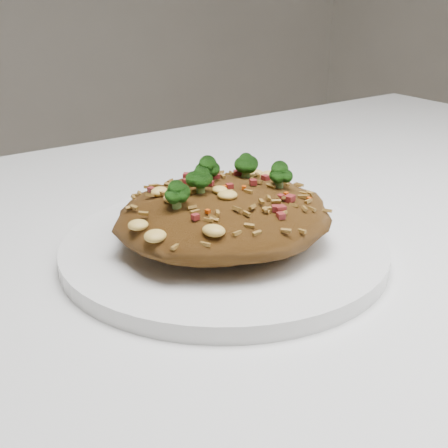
{
  "coord_description": "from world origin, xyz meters",
  "views": [
    {
      "loc": [
        -0.36,
        -0.4,
        0.98
      ],
      "look_at": [
        -0.09,
        -0.01,
        0.78
      ],
      "focal_mm": 50.0,
      "sensor_mm": 36.0,
      "label": 1
    }
  ],
  "objects_px": {
    "dining_table": "(293,314)",
    "plate": "(224,248)",
    "fried_rice": "(224,207)",
    "fork": "(228,199)"
  },
  "relations": [
    {
      "from": "dining_table",
      "to": "plate",
      "type": "distance_m",
      "value": 0.13
    },
    {
      "from": "dining_table",
      "to": "fried_rice",
      "type": "height_order",
      "value": "fried_rice"
    },
    {
      "from": "fried_rice",
      "to": "fork",
      "type": "xyz_separation_m",
      "value": [
        0.06,
        0.08,
        -0.03
      ]
    },
    {
      "from": "plate",
      "to": "fried_rice",
      "type": "height_order",
      "value": "fried_rice"
    },
    {
      "from": "dining_table",
      "to": "fork",
      "type": "bearing_deg",
      "value": 113.89
    },
    {
      "from": "plate",
      "to": "dining_table",
      "type": "bearing_deg",
      "value": 4.95
    },
    {
      "from": "dining_table",
      "to": "plate",
      "type": "bearing_deg",
      "value": -175.05
    },
    {
      "from": "dining_table",
      "to": "plate",
      "type": "height_order",
      "value": "plate"
    },
    {
      "from": "fork",
      "to": "plate",
      "type": "bearing_deg",
      "value": -86.93
    },
    {
      "from": "dining_table",
      "to": "fork",
      "type": "height_order",
      "value": "fork"
    }
  ]
}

